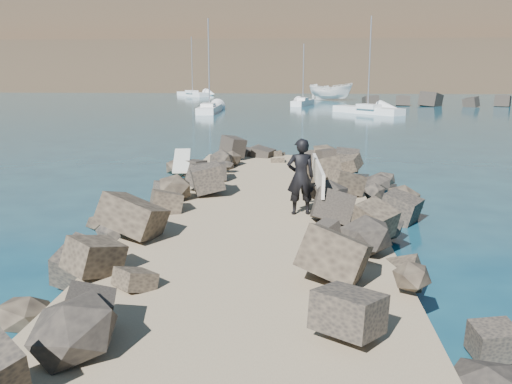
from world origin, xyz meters
TOP-DOWN VIEW (x-y plane):
  - ground at (0.00, 0.00)m, footprint 800.00×800.00m
  - jetty at (0.00, -2.00)m, footprint 6.00×26.00m
  - riprap_left at (-2.90, -1.50)m, footprint 2.60×22.00m
  - riprap_right at (2.90, -1.50)m, footprint 2.60×22.00m
  - headland at (10.00, 160.00)m, footprint 360.00×140.00m
  - surfboard_resting at (-3.14, 5.68)m, footprint 0.91×2.31m
  - boat_imported at (5.33, 67.58)m, footprint 6.73×4.44m
  - surfer_with_board at (1.11, 0.53)m, footprint 0.98×2.46m
  - sailboat_c at (7.72, 43.33)m, footprint 6.61×7.02m
  - sailboat_a at (-8.13, 43.80)m, footprint 1.92×7.87m
  - sailboat_b at (1.40, 55.89)m, footprint 2.94×6.18m
  - sailboat_e at (-16.33, 78.51)m, footprint 6.27×7.34m

SIDE VIEW (x-z plane):
  - ground at x=0.00m, z-range 0.00..0.00m
  - jetty at x=0.00m, z-range 0.00..0.60m
  - sailboat_e at x=-16.33m, z-range -4.40..5.09m
  - sailboat_c at x=7.72m, z-range -4.38..5.07m
  - sailboat_a at x=-8.13m, z-range -4.33..5.03m
  - sailboat_b at x=1.40m, z-range -3.35..4.05m
  - riprap_left at x=-2.90m, z-range 0.00..1.00m
  - riprap_right at x=2.90m, z-range 0.00..1.00m
  - surfboard_resting at x=-3.14m, z-range 1.00..1.07m
  - boat_imported at x=5.33m, z-range 0.00..2.43m
  - surfer_with_board at x=1.11m, z-range 0.61..2.60m
  - headland at x=10.00m, z-range 0.00..32.00m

